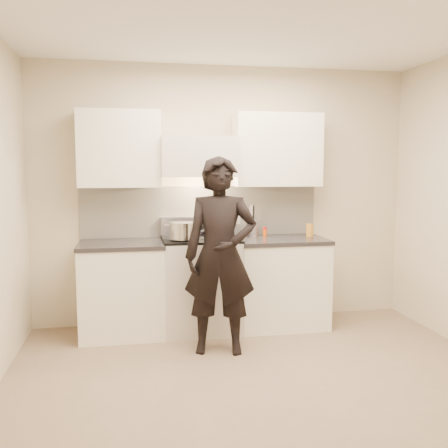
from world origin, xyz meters
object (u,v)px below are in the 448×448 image
Objects in this scene: person at (220,256)px; stove at (201,284)px; utensil_crock at (252,227)px; counter_right at (280,282)px; wok at (214,224)px.

stove is at bearing 108.87° from person.
person reaches higher than utensil_crock.
stove is 0.75m from person.
stove is 2.93× the size of utensil_crock.
stove is 0.83m from counter_right.
counter_right is 0.92m from wok.
counter_right is (0.83, 0.00, -0.01)m from stove.
stove is 1.04× the size of counter_right.
utensil_crock is 0.99m from person.
utensil_crock is at bearing 20.13° from stove.
wok is 0.29× the size of person.
counter_right is 0.65m from utensil_crock.
counter_right is at bearing 51.49° from person.
counter_right is 2.81× the size of utensil_crock.
utensil_crock is at bearing 70.83° from person.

